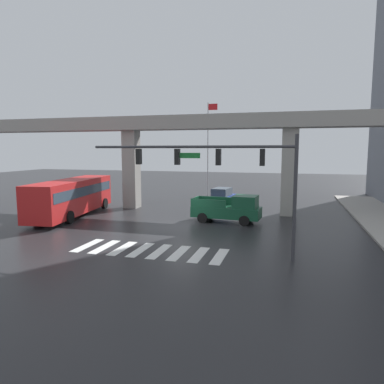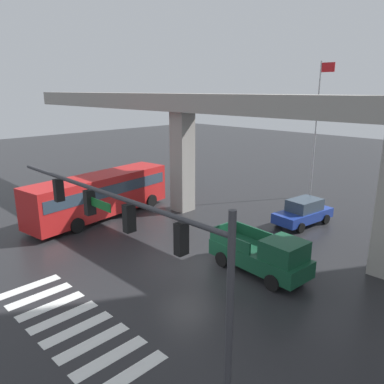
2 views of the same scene
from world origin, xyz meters
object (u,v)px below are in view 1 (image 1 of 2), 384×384
Objects in this scene: pickup_truck at (230,209)px; traffic_signal_mast at (221,165)px; city_bus at (72,195)px; flagpole at (209,143)px; sedan_blue at (222,197)px.

traffic_signal_mast reaches higher than pickup_truck.
traffic_signal_mast is at bearing -27.69° from city_bus.
pickup_truck is 0.48× the size of flagpole.
city_bus is at bearing -117.97° from flagpole.
flagpole reaches higher than sedan_blue.
pickup_truck reaches higher than sedan_blue.
city_bus is 2.45× the size of sedan_blue.
pickup_truck is 15.95m from flagpole.
traffic_signal_mast reaches higher than city_bus.
flagpole reaches higher than pickup_truck.
flagpole reaches higher than traffic_signal_mast.
sedan_blue is (-2.15, 7.70, -0.14)m from pickup_truck.
city_bus reaches higher than sedan_blue.
sedan_blue is 0.42× the size of flagpole.
traffic_signal_mast is 1.01× the size of flagpole.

